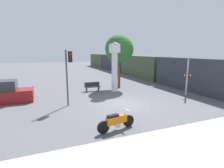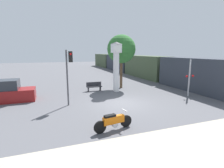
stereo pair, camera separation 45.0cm
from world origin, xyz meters
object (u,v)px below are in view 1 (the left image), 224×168
object	(u,v)px
clock_tower	(115,59)
freight_train	(127,64)
street_tree	(119,49)
parked_car	(4,94)
railroad_crossing_signal	(187,76)
motorcycle	(116,121)
traffic_light	(68,68)
bench	(92,86)

from	to	relation	value
clock_tower	freight_train	size ratio (longest dim) A/B	0.12
street_tree	parked_car	world-z (taller)	street_tree
parked_car	clock_tower	bearing A→B (deg)	2.97
clock_tower	railroad_crossing_signal	size ratio (longest dim) A/B	1.49
motorcycle	traffic_light	bearing A→B (deg)	96.76
motorcycle	clock_tower	world-z (taller)	clock_tower
bench	railroad_crossing_signal	bearing A→B (deg)	-33.18
railroad_crossing_signal	street_tree	bearing A→B (deg)	128.64
freight_train	parked_car	bearing A→B (deg)	-142.39
traffic_light	railroad_crossing_signal	bearing A→B (deg)	-4.50
traffic_light	bench	size ratio (longest dim) A/B	2.61
motorcycle	freight_train	size ratio (longest dim) A/B	0.05
traffic_light	parked_car	distance (m)	5.90
street_tree	bench	world-z (taller)	street_tree
motorcycle	bench	world-z (taller)	motorcycle
bench	traffic_light	bearing A→B (deg)	-125.06
traffic_light	motorcycle	bearing A→B (deg)	-73.25
clock_tower	traffic_light	size ratio (longest dim) A/B	1.20
railroad_crossing_signal	parked_car	world-z (taller)	railroad_crossing_signal
freight_train	traffic_light	world-z (taller)	traffic_light
railroad_crossing_signal	bench	distance (m)	9.31
motorcycle	freight_train	world-z (taller)	freight_train
clock_tower	railroad_crossing_signal	distance (m)	7.07
parked_car	railroad_crossing_signal	bearing A→B (deg)	-12.55
bench	clock_tower	bearing A→B (deg)	-26.85
freight_train	bench	bearing A→B (deg)	-129.74
freight_train	street_tree	bearing A→B (deg)	-120.67
railroad_crossing_signal	bench	size ratio (longest dim) A/B	2.11
motorcycle	street_tree	bearing A→B (deg)	55.01
motorcycle	freight_train	xyz separation A→B (m)	(11.74, 21.93, 1.23)
street_tree	clock_tower	bearing A→B (deg)	-128.00
clock_tower	parked_car	distance (m)	10.12
motorcycle	traffic_light	distance (m)	5.98
freight_train	traffic_light	distance (m)	21.37
railroad_crossing_signal	bench	bearing A→B (deg)	146.82
clock_tower	railroad_crossing_signal	bearing A→B (deg)	-35.29
traffic_light	railroad_crossing_signal	xyz separation A→B (m)	(10.66, -0.84, -1.02)
clock_tower	bench	bearing A→B (deg)	153.15
clock_tower	street_tree	world-z (taller)	street_tree
freight_train	parked_car	size ratio (longest dim) A/B	10.13
clock_tower	railroad_crossing_signal	xyz separation A→B (m)	(5.65, -4.00, -1.43)
freight_train	bench	distance (m)	16.26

